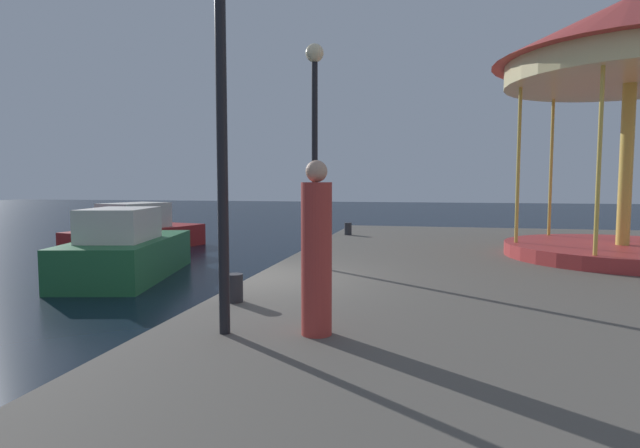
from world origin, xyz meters
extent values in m
plane|color=black|center=(0.00, 0.00, 0.00)|extent=(120.00, 120.00, 0.00)
cube|color=#236638|center=(-4.68, 3.27, 0.52)|extent=(3.10, 5.19, 1.03)
cube|color=beige|center=(-4.58, 2.80, 1.44)|extent=(1.90, 2.40, 0.82)
cube|color=#4C6070|center=(-4.81, 3.84, 1.61)|extent=(1.25, 0.37, 0.37)
cube|color=maroon|center=(-7.48, 8.24, 0.42)|extent=(3.26, 5.55, 0.84)
cube|color=beige|center=(-7.51, 8.10, 1.30)|extent=(1.98, 2.57, 0.93)
cube|color=#4C6070|center=(-7.25, 9.22, 1.49)|extent=(1.28, 0.39, 0.42)
cylinder|color=#B23333|center=(7.39, 3.87, 0.95)|extent=(5.04, 5.04, 0.30)
cylinder|color=gold|center=(7.39, 3.87, 2.89)|extent=(0.28, 0.28, 3.58)
cylinder|color=#F2E099|center=(7.39, 3.87, 4.93)|extent=(5.25, 5.25, 0.50)
cone|color=#C63D38|center=(7.39, 3.87, 5.88)|extent=(5.84, 5.84, 1.40)
cylinder|color=gold|center=(6.26, 5.83, 2.89)|extent=(0.08, 0.08, 3.58)
cylinder|color=gold|center=(5.13, 3.87, 2.89)|extent=(0.08, 0.08, 3.58)
cylinder|color=gold|center=(6.26, 1.90, 2.89)|extent=(0.08, 0.08, 3.58)
cylinder|color=black|center=(0.91, -3.46, 3.00)|extent=(0.12, 0.12, 4.39)
cylinder|color=black|center=(0.89, 1.15, 2.82)|extent=(0.12, 0.12, 4.03)
sphere|color=#F9E5B2|center=(0.89, 1.15, 5.01)|extent=(0.36, 0.36, 0.36)
cylinder|color=#2D2D33|center=(0.52, 7.69, 1.00)|extent=(0.24, 0.24, 0.40)
cylinder|color=#2D2D33|center=(0.44, -2.00, 1.00)|extent=(0.24, 0.24, 0.40)
cylinder|color=#B23833|center=(1.92, -3.28, 1.65)|extent=(0.34, 0.34, 1.69)
sphere|color=tan|center=(1.92, -3.28, 2.61)|extent=(0.24, 0.24, 0.24)
camera|label=1|loc=(3.14, -8.69, 2.48)|focal=28.49mm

